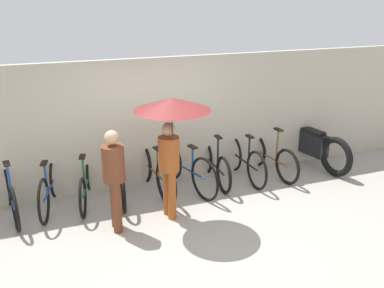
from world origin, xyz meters
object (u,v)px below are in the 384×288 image
at_px(parked_bicycle_1, 49,187).
at_px(pedestrian_center, 171,122).
at_px(parked_bicycle_0, 10,195).
at_px(parked_bicycle_4, 154,171).
at_px(parked_bicycle_6, 214,164).
at_px(parked_bicycle_8, 270,157).
at_px(parked_bicycle_5, 186,168).
at_px(parked_bicycle_3, 122,179).
at_px(motorcycle, 312,145).
at_px(pedestrian_leading, 114,174).
at_px(parked_bicycle_7, 244,160).
at_px(parked_bicycle_2, 86,183).

relative_size(parked_bicycle_1, pedestrian_center, 0.85).
bearing_deg(parked_bicycle_0, parked_bicycle_4, -96.44).
relative_size(parked_bicycle_6, parked_bicycle_8, 0.97).
relative_size(parked_bicycle_1, parked_bicycle_5, 0.90).
bearing_deg(parked_bicycle_3, motorcycle, -79.04).
distance_m(parked_bicycle_4, pedestrian_leading, 1.43).
bearing_deg(parked_bicycle_8, parked_bicycle_4, 83.48).
distance_m(parked_bicycle_0, parked_bicycle_6, 3.48).
height_order(parked_bicycle_4, pedestrian_center, pedestrian_center).
bearing_deg(parked_bicycle_6, parked_bicycle_0, 95.03).
relative_size(parked_bicycle_7, pedestrian_center, 0.86).
height_order(parked_bicycle_6, motorcycle, parked_bicycle_6).
relative_size(parked_bicycle_5, parked_bicycle_6, 1.12).
relative_size(parked_bicycle_1, parked_bicycle_3, 0.99).
bearing_deg(parked_bicycle_2, parked_bicycle_4, -77.33).
distance_m(parked_bicycle_6, pedestrian_leading, 2.35).
bearing_deg(parked_bicycle_3, pedestrian_center, -140.87).
bearing_deg(parked_bicycle_2, parked_bicycle_1, 105.45).
relative_size(parked_bicycle_6, parked_bicycle_7, 0.97).
xyz_separation_m(parked_bicycle_2, parked_bicycle_4, (1.16, -0.03, 0.06)).
bearing_deg(pedestrian_leading, parked_bicycle_6, -151.00).
distance_m(parked_bicycle_1, parked_bicycle_4, 1.74).
bearing_deg(parked_bicycle_0, pedestrian_center, -120.65).
distance_m(parked_bicycle_0, parked_bicycle_1, 0.59).
xyz_separation_m(parked_bicycle_8, motorcycle, (1.02, 0.11, 0.07)).
height_order(parked_bicycle_7, pedestrian_center, pedestrian_center).
distance_m(parked_bicycle_2, parked_bicycle_8, 3.48).
xyz_separation_m(parked_bicycle_6, pedestrian_center, (-1.17, -1.05, 1.21)).
relative_size(parked_bicycle_2, parked_bicycle_5, 0.89).
relative_size(parked_bicycle_0, parked_bicycle_8, 0.98).
height_order(parked_bicycle_3, parked_bicycle_5, parked_bicycle_3).
xyz_separation_m(parked_bicycle_2, motorcycle, (4.50, 0.05, 0.08)).
height_order(parked_bicycle_2, parked_bicycle_5, parked_bicycle_5).
xyz_separation_m(parked_bicycle_1, pedestrian_center, (1.73, -1.04, 1.19)).
xyz_separation_m(parked_bicycle_4, parked_bicycle_6, (1.16, 0.02, -0.05)).
height_order(parked_bicycle_8, pedestrian_center, pedestrian_center).
bearing_deg(motorcycle, parked_bicycle_3, 83.22).
bearing_deg(parked_bicycle_6, parked_bicycle_8, -88.59).
bearing_deg(parked_bicycle_1, parked_bicycle_3, -78.91).
height_order(parked_bicycle_4, parked_bicycle_7, parked_bicycle_4).
height_order(parked_bicycle_2, parked_bicycle_4, parked_bicycle_4).
distance_m(parked_bicycle_6, motorcycle, 2.18).
bearing_deg(parked_bicycle_0, parked_bicycle_3, -97.29).
relative_size(pedestrian_leading, motorcycle, 0.75).
bearing_deg(parked_bicycle_4, parked_bicycle_6, -95.34).
height_order(parked_bicycle_3, parked_bicycle_8, parked_bicycle_3).
distance_m(parked_bicycle_6, parked_bicycle_8, 1.16).
distance_m(parked_bicycle_8, pedestrian_center, 2.81).
relative_size(parked_bicycle_4, parked_bicycle_5, 1.00).
height_order(parked_bicycle_2, parked_bicycle_7, parked_bicycle_7).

